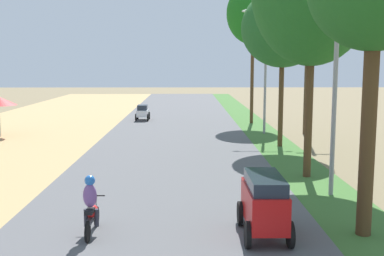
{
  "coord_description": "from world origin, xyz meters",
  "views": [
    {
      "loc": [
        0.72,
        -1.02,
        4.68
      ],
      "look_at": [
        0.97,
        21.69,
        1.58
      ],
      "focal_mm": 44.94,
      "sensor_mm": 36.0,
      "label": 1
    }
  ],
  "objects_px": {
    "car_hatchback_white": "(143,112)",
    "utility_pole_near": "(306,63)",
    "median_tree_fourth": "(283,28)",
    "median_tree_fifth": "(253,14)",
    "motorbike_ahead_second": "(91,207)",
    "streetlamp_near": "(336,56)",
    "car_van_red": "(264,202)",
    "streetlamp_mid": "(266,62)"
  },
  "relations": [
    {
      "from": "median_tree_fourth",
      "to": "car_hatchback_white",
      "type": "bearing_deg",
      "value": 125.9
    },
    {
      "from": "motorbike_ahead_second",
      "to": "median_tree_fourth",
      "type": "bearing_deg",
      "value": 60.77
    },
    {
      "from": "streetlamp_near",
      "to": "streetlamp_mid",
      "type": "bearing_deg",
      "value": 90.0
    },
    {
      "from": "utility_pole_near",
      "to": "car_van_red",
      "type": "xyz_separation_m",
      "value": [
        -5.69,
        -18.88,
        -3.66
      ]
    },
    {
      "from": "utility_pole_near",
      "to": "car_van_red",
      "type": "relative_size",
      "value": 3.73
    },
    {
      "from": "median_tree_fourth",
      "to": "utility_pole_near",
      "type": "relative_size",
      "value": 0.96
    },
    {
      "from": "streetlamp_near",
      "to": "utility_pole_near",
      "type": "xyz_separation_m",
      "value": [
        2.66,
        14.79,
        -0.21
      ]
    },
    {
      "from": "streetlamp_near",
      "to": "car_van_red",
      "type": "relative_size",
      "value": 3.51
    },
    {
      "from": "car_van_red",
      "to": "car_hatchback_white",
      "type": "xyz_separation_m",
      "value": [
        -5.6,
        26.06,
        -0.28
      ]
    },
    {
      "from": "car_hatchback_white",
      "to": "streetlamp_mid",
      "type": "bearing_deg",
      "value": -40.06
    },
    {
      "from": "car_van_red",
      "to": "median_tree_fourth",
      "type": "bearing_deg",
      "value": 77.35
    },
    {
      "from": "streetlamp_near",
      "to": "median_tree_fourth",
      "type": "bearing_deg",
      "value": 89.38
    },
    {
      "from": "car_van_red",
      "to": "streetlamp_near",
      "type": "bearing_deg",
      "value": 53.43
    },
    {
      "from": "median_tree_fifth",
      "to": "streetlamp_mid",
      "type": "distance_m",
      "value": 6.53
    },
    {
      "from": "median_tree_fourth",
      "to": "car_van_red",
      "type": "xyz_separation_m",
      "value": [
        -3.14,
        -13.99,
        -5.49
      ]
    },
    {
      "from": "median_tree_fourth",
      "to": "streetlamp_near",
      "type": "relative_size",
      "value": 1.02
    },
    {
      "from": "median_tree_fifth",
      "to": "streetlamp_near",
      "type": "height_order",
      "value": "median_tree_fifth"
    },
    {
      "from": "car_hatchback_white",
      "to": "streetlamp_near",
      "type": "bearing_deg",
      "value": -68.56
    },
    {
      "from": "median_tree_fifth",
      "to": "streetlamp_mid",
      "type": "relative_size",
      "value": 1.31
    },
    {
      "from": "streetlamp_mid",
      "to": "streetlamp_near",
      "type": "bearing_deg",
      "value": -90.0
    },
    {
      "from": "median_tree_fifth",
      "to": "car_hatchback_white",
      "type": "bearing_deg",
      "value": 167.98
    },
    {
      "from": "median_tree_fourth",
      "to": "motorbike_ahead_second",
      "type": "xyz_separation_m",
      "value": [
        -7.75,
        -13.85,
        -5.66
      ]
    },
    {
      "from": "utility_pole_near",
      "to": "median_tree_fourth",
      "type": "bearing_deg",
      "value": -117.56
    },
    {
      "from": "median_tree_fourth",
      "to": "streetlamp_near",
      "type": "xyz_separation_m",
      "value": [
        -0.11,
        -9.9,
        -1.62
      ]
    },
    {
      "from": "streetlamp_mid",
      "to": "car_van_red",
      "type": "height_order",
      "value": "streetlamp_mid"
    },
    {
      "from": "car_van_red",
      "to": "car_hatchback_white",
      "type": "distance_m",
      "value": 26.66
    },
    {
      "from": "streetlamp_mid",
      "to": "motorbike_ahead_second",
      "type": "height_order",
      "value": "streetlamp_mid"
    },
    {
      "from": "median_tree_fourth",
      "to": "motorbike_ahead_second",
      "type": "distance_m",
      "value": 16.85
    },
    {
      "from": "utility_pole_near",
      "to": "car_hatchback_white",
      "type": "height_order",
      "value": "utility_pole_near"
    },
    {
      "from": "utility_pole_near",
      "to": "streetlamp_mid",
      "type": "bearing_deg",
      "value": -178.41
    },
    {
      "from": "median_tree_fourth",
      "to": "car_hatchback_white",
      "type": "distance_m",
      "value": 15.98
    },
    {
      "from": "car_hatchback_white",
      "to": "utility_pole_near",
      "type": "bearing_deg",
      "value": -32.47
    },
    {
      "from": "streetlamp_mid",
      "to": "utility_pole_near",
      "type": "relative_size",
      "value": 0.9
    },
    {
      "from": "median_tree_fifth",
      "to": "streetlamp_near",
      "type": "relative_size",
      "value": 1.25
    },
    {
      "from": "streetlamp_near",
      "to": "motorbike_ahead_second",
      "type": "distance_m",
      "value": 9.5
    },
    {
      "from": "median_tree_fourth",
      "to": "median_tree_fifth",
      "type": "distance_m",
      "value": 10.41
    },
    {
      "from": "streetlamp_mid",
      "to": "motorbike_ahead_second",
      "type": "relative_size",
      "value": 4.48
    },
    {
      "from": "car_van_red",
      "to": "car_hatchback_white",
      "type": "bearing_deg",
      "value": 102.12
    },
    {
      "from": "car_van_red",
      "to": "motorbike_ahead_second",
      "type": "xyz_separation_m",
      "value": [
        -4.61,
        0.14,
        -0.17
      ]
    },
    {
      "from": "car_van_red",
      "to": "motorbike_ahead_second",
      "type": "relative_size",
      "value": 1.34
    },
    {
      "from": "median_tree_fourth",
      "to": "streetlamp_near",
      "type": "height_order",
      "value": "median_tree_fourth"
    },
    {
      "from": "median_tree_fifth",
      "to": "utility_pole_near",
      "type": "bearing_deg",
      "value": -62.7
    }
  ]
}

